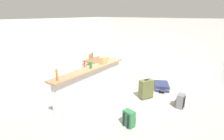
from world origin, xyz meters
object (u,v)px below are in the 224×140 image
object	(u,v)px
suitcase_flat_navy	(162,86)
grocery_bag	(104,60)
backpack_grey	(180,101)
bottle_green	(91,65)
dining_table	(98,61)
dining_chair_near_partition	(106,66)
suitcase_upright_olive	(146,89)
pendant_lamp	(98,33)
backpack_green	(129,119)
bottle_clear	(116,57)
dining_chair_far_side	(89,62)
bottle_amber	(57,75)

from	to	relation	value
suitcase_flat_navy	grocery_bag	bearing A→B (deg)	137.75
suitcase_flat_navy	backpack_grey	xyz separation A→B (m)	(-1.01, -0.92, 0.09)
bottle_green	dining_table	xyz separation A→B (m)	(2.11, 1.48, -0.58)
dining_chair_near_partition	suitcase_upright_olive	bearing A→B (deg)	-110.65
dining_chair_near_partition	pendant_lamp	size ratio (longest dim) A/B	1.31
dining_chair_near_partition	backpack_green	distance (m)	3.58
pendant_lamp	bottle_clear	bearing A→B (deg)	-118.42
grocery_bag	suitcase_upright_olive	distance (m)	1.67
grocery_bag	dining_chair_far_side	world-z (taller)	grocery_bag
pendant_lamp	suitcase_upright_olive	world-z (taller)	pendant_lamp
bottle_green	suitcase_upright_olive	bearing A→B (deg)	-45.77
dining_chair_near_partition	pendant_lamp	distance (m)	1.45
grocery_bag	dining_table	bearing A→B (deg)	44.86
bottle_green	backpack_green	xyz separation A→B (m)	(-0.43, -1.56, -1.02)
dining_chair_far_side	bottle_amber	bearing A→B (deg)	-149.16
bottle_clear	backpack_grey	world-z (taller)	bottle_clear
suitcase_upright_olive	suitcase_flat_navy	bearing A→B (deg)	-9.57
suitcase_upright_olive	backpack_green	bearing A→B (deg)	-169.75
grocery_bag	dining_chair_near_partition	world-z (taller)	grocery_bag
bottle_green	suitcase_flat_navy	xyz separation A→B (m)	(2.25, -1.44, -1.11)
bottle_green	grocery_bag	bearing A→B (deg)	2.06
dining_chair_near_partition	pendant_lamp	bearing A→B (deg)	86.18
bottle_clear	backpack_grey	distance (m)	2.54
bottle_green	backpack_green	bearing A→B (deg)	-105.23
bottle_clear	suitcase_flat_navy	bearing A→B (deg)	-56.48
grocery_bag	dining_chair_near_partition	bearing A→B (deg)	33.90
bottle_amber	dining_chair_near_partition	size ratio (longest dim) A/B	0.31
dining_chair_far_side	suitcase_flat_navy	xyz separation A→B (m)	(0.06, -3.48, -0.41)
dining_chair_far_side	grocery_bag	bearing A→B (deg)	-127.28
bottle_amber	dining_table	bearing A→B (deg)	23.77
bottle_amber	bottle_green	size ratio (longest dim) A/B	1.41
dining_table	suitcase_upright_olive	bearing A→B (deg)	-107.77
pendant_lamp	backpack_grey	xyz separation A→B (m)	(-0.86, -3.76, -1.70)
dining_chair_far_side	pendant_lamp	bearing A→B (deg)	-97.45
dining_table	dining_chair_near_partition	distance (m)	0.51
pendant_lamp	suitcase_upright_olive	size ratio (longest dim) A/B	1.06
bottle_green	bottle_amber	bearing A→B (deg)	179.78
bottle_clear	suitcase_flat_navy	world-z (taller)	bottle_clear
dining_chair_far_side	backpack_green	world-z (taller)	dining_chair_far_side
bottle_green	bottle_clear	xyz separation A→B (m)	(1.33, -0.04, 0.00)
dining_chair_near_partition	suitcase_upright_olive	world-z (taller)	dining_chair_near_partition
bottle_clear	suitcase_flat_navy	size ratio (longest dim) A/B	0.24
bottle_amber	suitcase_flat_navy	distance (m)	3.95
bottle_amber	dining_chair_near_partition	distance (m)	3.53
bottle_clear	dining_chair_far_side	xyz separation A→B (m)	(0.86, 2.08, -0.71)
dining_chair_near_partition	suitcase_upright_olive	xyz separation A→B (m)	(-0.85, -2.25, -0.19)
dining_table	suitcase_upright_olive	size ratio (longest dim) A/B	1.64
dining_table	backpack_grey	size ratio (longest dim) A/B	2.62
dining_table	dining_chair_near_partition	size ratio (longest dim) A/B	1.18
bottle_amber	suitcase_upright_olive	xyz separation A→B (m)	(2.46, -1.27, -0.93)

